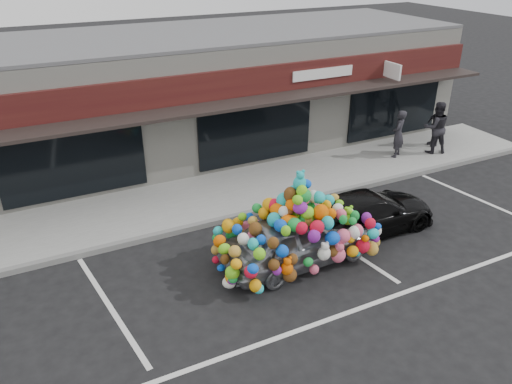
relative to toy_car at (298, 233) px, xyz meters
name	(u,v)px	position (x,y,z in m)	size (l,w,h in m)	color
ground	(245,273)	(-1.40, 0.11, -0.82)	(90.00, 90.00, 0.00)	black
shop_building	(144,98)	(-1.40, 8.55, 1.34)	(24.00, 7.20, 4.31)	beige
sidewalk	(189,202)	(-1.40, 4.11, -0.75)	(26.00, 3.00, 0.15)	gray
kerb	(207,224)	(-1.40, 2.61, -0.75)	(26.00, 0.18, 0.16)	slate
parking_stripe_left	(110,306)	(-4.60, 0.31, -0.82)	(0.12, 4.40, 0.01)	silver
parking_stripe_mid	(336,242)	(1.40, 0.31, -0.82)	(0.12, 4.40, 0.01)	silver
parking_stripe_right	(480,200)	(6.80, 0.31, -0.82)	(0.12, 4.40, 0.01)	silver
lane_line	(370,305)	(0.60, -2.19, -0.82)	(14.00, 0.12, 0.01)	silver
toy_car	(298,233)	(0.00, 0.00, 0.00)	(2.84, 4.24, 2.42)	#ACB3B7
black_sedan	(368,212)	(2.49, 0.41, -0.24)	(3.98, 1.62, 1.16)	black
pedestrian_a	(398,134)	(6.55, 4.02, 0.19)	(0.63, 0.41, 1.73)	#24252A
pedestrian_b	(436,127)	(8.04, 3.72, 0.29)	(0.94, 0.73, 1.93)	black
pedestrian_c	(436,126)	(8.58, 4.25, 0.10)	(0.38, 0.91, 1.55)	#2A262C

